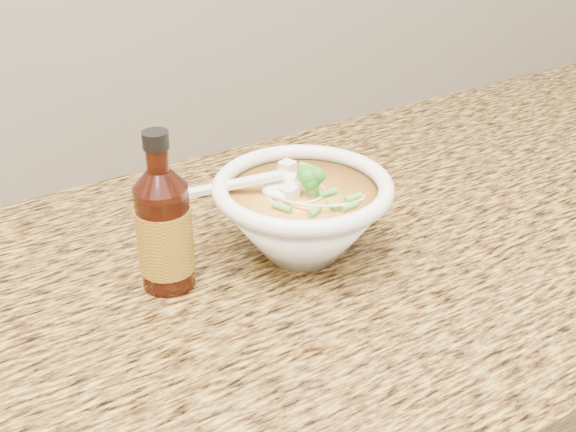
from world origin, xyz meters
TOP-DOWN VIEW (x-y plane):
  - soup_bowl at (0.36, 1.68)m, footprint 0.22×0.21m
  - hot_sauce_bottle at (0.20, 1.70)m, footprint 0.06×0.06m

SIDE VIEW (x-z plane):
  - soup_bowl at x=0.36m, z-range 0.89..1.01m
  - hot_sauce_bottle at x=0.20m, z-range 0.88..1.06m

